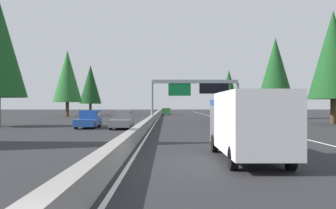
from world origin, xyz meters
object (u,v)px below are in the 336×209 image
(box_truck_mid_left, at_px, (248,123))
(pickup_far_right, at_px, (244,121))
(oncoming_near, at_px, (89,119))
(conifer_left_far, at_px, (90,84))
(minivan_near_right, at_px, (166,111))
(conifer_left_mid, at_px, (67,76))
(sign_gantry_overhead, at_px, (196,88))
(conifer_right_mid, at_px, (275,69))
(conifer_right_near, at_px, (333,55))
(oncoming_far, at_px, (122,120))
(bus_mid_right, at_px, (225,111))
(conifer_right_far, at_px, (229,88))

(box_truck_mid_left, relative_size, pickup_far_right, 1.52)
(oncoming_near, bearing_deg, conifer_left_far, -169.67)
(minivan_near_right, bearing_deg, conifer_left_mid, 125.25)
(sign_gantry_overhead, relative_size, conifer_left_mid, 0.92)
(box_truck_mid_left, xyz_separation_m, conifer_right_mid, (55.32, -15.90, 7.14))
(oncoming_near, relative_size, conifer_right_near, 0.39)
(box_truck_mid_left, height_order, conifer_right_mid, conifer_right_mid)
(oncoming_far, relative_size, conifer_right_mid, 0.39)
(conifer_left_mid, bearing_deg, sign_gantry_overhead, -137.00)
(box_truck_mid_left, distance_m, conifer_right_mid, 58.00)
(pickup_far_right, xyz_separation_m, minivan_near_right, (62.68, 7.12, 0.04))
(conifer_right_mid, distance_m, conifer_left_mid, 41.97)
(oncoming_far, height_order, conifer_left_mid, conifer_left_mid)
(bus_mid_right, height_order, conifer_left_far, conifer_left_far)
(minivan_near_right, distance_m, oncoming_near, 57.56)
(bus_mid_right, relative_size, oncoming_far, 2.05)
(sign_gantry_overhead, xyz_separation_m, bus_mid_right, (-7.38, -3.05, -3.09))
(pickup_far_right, height_order, conifer_right_near, conifer_right_near)
(conifer_left_mid, bearing_deg, pickup_far_right, -150.05)
(pickup_far_right, distance_m, minivan_near_right, 63.09)
(sign_gantry_overhead, relative_size, conifer_left_far, 1.01)
(box_truck_mid_left, height_order, oncoming_far, box_truck_mid_left)
(pickup_far_right, relative_size, minivan_near_right, 1.12)
(conifer_left_mid, bearing_deg, conifer_right_mid, -107.43)
(conifer_right_far, relative_size, conifer_left_far, 0.84)
(conifer_right_far, height_order, conifer_left_far, conifer_left_far)
(box_truck_mid_left, relative_size, minivan_near_right, 1.70)
(minivan_near_right, height_order, conifer_right_mid, conifer_right_mid)
(conifer_right_mid, relative_size, conifer_left_mid, 1.04)
(oncoming_near, height_order, oncoming_far, same)
(conifer_left_mid, bearing_deg, bus_mid_right, -140.64)
(sign_gantry_overhead, height_order, conifer_right_near, conifer_right_near)
(bus_mid_right, bearing_deg, conifer_right_far, -9.33)
(bus_mid_right, bearing_deg, oncoming_near, 118.31)
(conifer_right_near, bearing_deg, oncoming_far, 111.38)
(box_truck_mid_left, relative_size, conifer_right_far, 0.81)
(box_truck_mid_left, bearing_deg, oncoming_near, 24.57)
(conifer_right_mid, bearing_deg, oncoming_near, 137.29)
(oncoming_far, xyz_separation_m, conifer_right_far, (51.98, -18.81, 5.44))
(conifer_right_near, relative_size, conifer_left_far, 1.15)
(pickup_far_right, bearing_deg, oncoming_near, 69.48)
(oncoming_near, bearing_deg, box_truck_mid_left, 24.57)
(sign_gantry_overhead, height_order, pickup_far_right, sign_gantry_overhead)
(pickup_far_right, height_order, oncoming_far, same)
(minivan_near_right, xyz_separation_m, conifer_right_far, (-6.27, -14.31, 5.40))
(oncoming_near, height_order, conifer_left_mid, conifer_left_mid)
(conifer_right_near, distance_m, conifer_left_far, 65.14)
(minivan_near_right, distance_m, conifer_right_far, 16.53)
(oncoming_far, bearing_deg, bus_mid_right, 129.02)
(conifer_right_near, distance_m, conifer_left_mid, 53.63)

